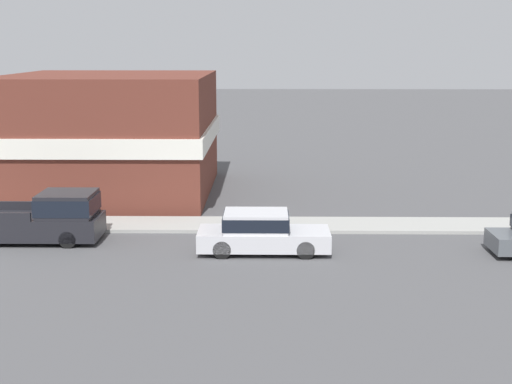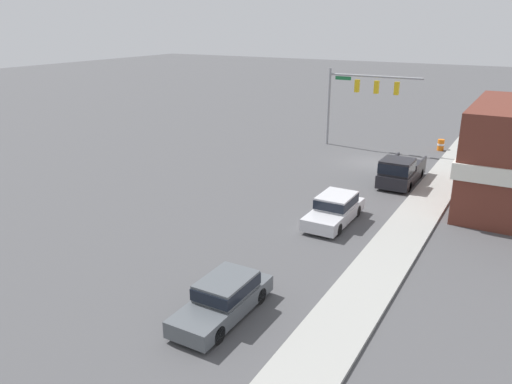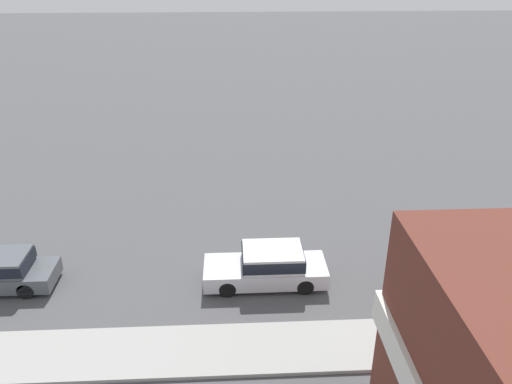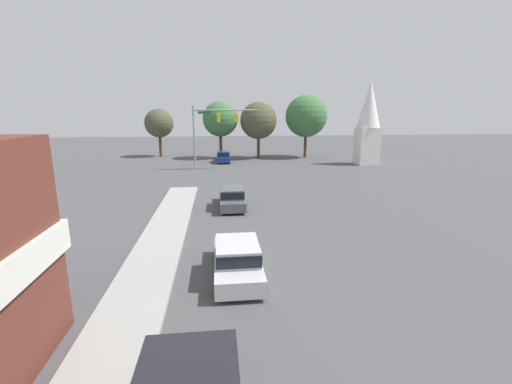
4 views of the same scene
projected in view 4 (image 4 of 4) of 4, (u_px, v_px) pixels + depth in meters
far_signal_assembly at (214, 124)px, 40.17m from camera, size 7.66×0.49×7.48m
car_lead at (237, 258)px, 14.23m from camera, size 1.88×4.86×1.54m
car_second_ahead at (232, 197)px, 24.65m from camera, size 1.75×4.79×1.46m
car_distant at (223, 157)px, 47.07m from camera, size 1.78×4.81×1.50m
church_steeple at (368, 122)px, 44.17m from camera, size 2.94×2.94×10.62m
backdrop_tree_left_far at (159, 123)px, 52.14m from camera, size 4.34×4.34×7.28m
backdrop_tree_left_mid at (220, 119)px, 49.95m from camera, size 5.09×5.09×8.31m
backdrop_tree_center at (258, 121)px, 50.12m from camera, size 5.37×5.37×8.23m
backdrop_tree_right_mid at (306, 116)px, 50.89m from camera, size 6.17×6.17×9.24m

